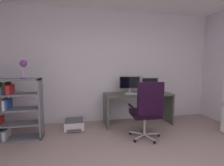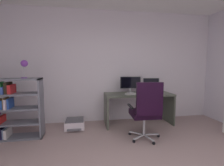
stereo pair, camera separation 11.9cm
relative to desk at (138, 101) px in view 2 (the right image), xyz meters
The scene contains 10 objects.
wall_back 1.11m from the desk, 143.59° to the left, with size 5.38×0.10×2.77m, color silver.
desk is the anchor object (origin of this frame).
monitor_main 0.47m from the desk, 142.68° to the left, with size 0.50×0.18×0.39m.
monitor_secondary 0.56m from the desk, 19.17° to the left, with size 0.42×0.18×0.36m.
keyboard 0.29m from the desk, 150.92° to the right, with size 0.34×0.13×0.02m, color silver.
computer_mouse 0.24m from the desk, 53.03° to the right, with size 0.06×0.10×0.03m, color black.
office_chair 0.92m from the desk, 99.42° to the right, with size 0.63×0.64×1.13m.
bookshelf 2.72m from the desk, behind, with size 0.94×0.34×1.18m.
desk_lamp 2.58m from the desk, behind, with size 0.14×0.13×0.35m.
printer 1.58m from the desk, behind, with size 0.43×0.52×0.20m.
Camera 2 is at (-0.68, -1.42, 1.42)m, focal length 26.56 mm.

